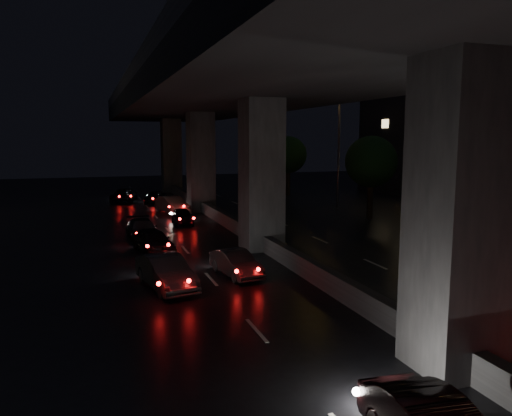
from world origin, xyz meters
TOP-DOWN VIEW (x-y plane):
  - ground at (0.00, 0.00)m, footprint 120.00×120.00m
  - viaduct at (0.00, 5.00)m, footprint 12.00×80.00m
  - median_barrier at (0.00, 5.00)m, footprint 0.45×70.00m
  - building_right_far at (27.00, 20.00)m, footprint 12.00×22.00m
  - tree_c at (11.00, 12.00)m, footprint 3.80×3.80m
  - tree_d at (11.00, 28.00)m, footprint 3.80×3.80m
  - streetlight_far at (10.97, 18.00)m, footprint 2.52×0.44m
  - car_4 at (-6.00, -0.61)m, footprint 2.11×4.17m
  - car_5 at (-2.84, 0.22)m, footprint 1.70×3.51m
  - car_6 at (-5.67, 5.96)m, footprint 2.18×3.83m
  - car_7 at (-5.86, 9.59)m, footprint 1.78×4.06m
  - car_8 at (-2.71, 13.84)m, footprint 1.54×3.36m
  - car_9 at (-2.51, 19.29)m, footprint 2.37×4.30m
  - car_10 at (-2.98, 25.85)m, footprint 2.70×4.19m
  - car_11 at (-5.69, 27.89)m, footprint 3.00×4.77m

SIDE VIEW (x-z plane):
  - ground at x=0.00m, z-range 0.00..0.00m
  - median_barrier at x=0.00m, z-range 0.00..0.85m
  - car_10 at x=-2.98m, z-range 0.00..1.07m
  - car_5 at x=-2.84m, z-range 0.00..1.11m
  - car_8 at x=-2.71m, z-range 0.00..1.12m
  - car_7 at x=-5.86m, z-range 0.00..1.16m
  - car_11 at x=-5.69m, z-range 0.00..1.23m
  - car_6 at x=-5.67m, z-range 0.00..1.23m
  - car_4 at x=-6.00m, z-range 0.00..1.31m
  - car_9 at x=-2.51m, z-range 0.00..1.34m
  - tree_c at x=11.00m, z-range 1.13..7.26m
  - tree_d at x=11.00m, z-range 1.13..7.26m
  - streetlight_far at x=10.97m, z-range 1.16..10.16m
  - building_right_far at x=27.00m, z-range 0.00..15.00m
  - viaduct at x=0.00m, z-range 3.09..13.59m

